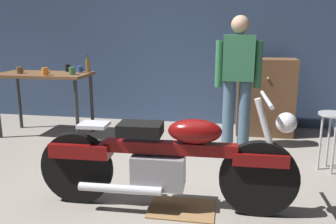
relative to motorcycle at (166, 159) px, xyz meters
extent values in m
plane|color=gray|center=(-0.19, 0.15, -0.45)|extent=(12.00, 12.00, 0.00)
cube|color=#384C70|center=(-0.19, 2.95, 1.10)|extent=(8.00, 0.12, 3.10)
cube|color=brown|center=(-2.10, 1.85, 0.43)|extent=(1.30, 0.64, 0.04)
cylinder|color=#2D2D33|center=(-1.51, 1.59, -0.02)|extent=(0.05, 0.05, 0.86)
cylinder|color=#2D2D33|center=(-2.69, 2.11, -0.02)|extent=(0.05, 0.05, 0.86)
cylinder|color=#2D2D33|center=(-1.51, 2.11, -0.02)|extent=(0.05, 0.05, 0.86)
cylinder|color=black|center=(0.76, 0.02, -0.13)|extent=(0.64, 0.09, 0.64)
cylinder|color=black|center=(-0.79, -0.02, -0.13)|extent=(0.64, 0.09, 0.64)
cube|color=maroon|center=(0.76, 0.02, 0.05)|extent=(0.44, 0.15, 0.10)
cube|color=maroon|center=(-0.74, -0.02, 0.05)|extent=(0.52, 0.19, 0.12)
cube|color=gray|center=(-0.07, 0.00, -0.11)|extent=(0.45, 0.25, 0.28)
cube|color=maroon|center=(0.03, 0.00, 0.10)|extent=(1.10, 0.13, 0.10)
ellipsoid|color=maroon|center=(0.23, 0.01, 0.25)|extent=(0.45, 0.23, 0.20)
cube|color=black|center=(-0.22, 0.00, 0.25)|extent=(0.37, 0.25, 0.10)
cube|color=silver|center=(-0.62, -0.01, 0.27)|extent=(0.25, 0.21, 0.03)
cylinder|color=silver|center=(0.82, 0.03, 0.20)|extent=(0.27, 0.06, 0.68)
cylinder|color=silver|center=(0.78, 0.02, 0.53)|extent=(0.05, 0.60, 0.03)
sphere|color=silver|center=(0.94, 0.03, 0.35)|extent=(0.16, 0.16, 0.16)
cylinder|color=silver|center=(-0.36, -0.15, -0.23)|extent=(0.70, 0.09, 0.07)
cylinder|color=#46637B|center=(0.69, 1.74, -0.01)|extent=(0.15, 0.15, 0.88)
cylinder|color=#46637B|center=(0.49, 1.74, -0.01)|extent=(0.15, 0.15, 0.88)
cube|color=#33724C|center=(0.59, 1.74, 0.71)|extent=(0.38, 0.23, 0.56)
cylinder|color=#33724C|center=(0.83, 1.74, 0.63)|extent=(0.09, 0.09, 0.58)
cylinder|color=#33724C|center=(0.35, 1.74, 0.63)|extent=(0.09, 0.09, 0.58)
sphere|color=tan|center=(0.59, 1.74, 1.11)|extent=(0.22, 0.22, 0.22)
cylinder|color=#B2B2B7|center=(1.60, 1.14, 0.18)|extent=(0.32, 0.32, 0.02)
cylinder|color=#B2B2B7|center=(1.60, 1.25, -0.14)|extent=(0.02, 0.02, 0.62)
cylinder|color=#B2B2B7|center=(1.49, 1.14, -0.14)|extent=(0.02, 0.02, 0.62)
cylinder|color=#B2B2B7|center=(1.60, 1.03, -0.14)|extent=(0.02, 0.02, 0.62)
cube|color=brown|center=(1.01, 2.45, 0.10)|extent=(0.80, 0.44, 1.10)
sphere|color=tan|center=(1.01, 2.22, 0.40)|extent=(0.04, 0.04, 0.04)
sphere|color=tan|center=(1.01, 2.22, 0.10)|extent=(0.04, 0.04, 0.04)
sphere|color=tan|center=(1.01, 2.22, -0.20)|extent=(0.04, 0.04, 0.04)
cube|color=olive|center=(0.14, 0.00, -0.44)|extent=(0.56, 0.40, 0.01)
cylinder|color=black|center=(-1.84, 2.07, 0.50)|extent=(0.07, 0.07, 0.11)
torus|color=black|center=(-1.80, 2.07, 0.51)|extent=(0.06, 0.01, 0.06)
cylinder|color=#3D7F4C|center=(-1.62, 1.76, 0.50)|extent=(0.08, 0.08, 0.10)
torus|color=#3D7F4C|center=(-1.58, 1.76, 0.51)|extent=(0.06, 0.01, 0.06)
cylinder|color=orange|center=(-1.95, 1.63, 0.50)|extent=(0.09, 0.09, 0.10)
torus|color=orange|center=(-1.90, 1.63, 0.51)|extent=(0.06, 0.01, 0.06)
cylinder|color=brown|center=(-2.41, 1.76, 0.50)|extent=(0.08, 0.08, 0.09)
torus|color=brown|center=(-2.36, 1.76, 0.50)|extent=(0.05, 0.01, 0.05)
cylinder|color=#2D51AD|center=(-1.63, 2.02, 0.50)|extent=(0.07, 0.07, 0.09)
torus|color=#2D51AD|center=(-1.58, 2.02, 0.50)|extent=(0.05, 0.01, 0.05)
cylinder|color=olive|center=(-1.52, 2.05, 0.54)|extent=(0.06, 0.06, 0.18)
cylinder|color=olive|center=(-1.52, 2.05, 0.66)|extent=(0.03, 0.03, 0.05)
cylinder|color=black|center=(-1.52, 2.05, 0.69)|extent=(0.03, 0.03, 0.01)
camera|label=1|loc=(0.49, -2.70, 1.05)|focal=37.46mm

